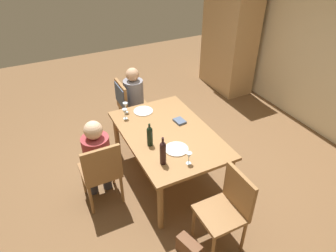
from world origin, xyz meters
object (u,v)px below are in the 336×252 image
object	(u,v)px
person_woman_host	(135,96)
chair_near	(101,170)
chair_left_end	(127,101)
wine_glass_near_right	(125,106)
wine_bottle_tall_green	(150,135)
wine_bottle_dark_red	(163,152)
person_man_bearded	(97,156)
handbag	(189,248)
wine_glass_centre	(189,156)
dining_table	(168,138)
wine_glass_near_left	(125,112)
chair_right_end	(228,206)
dinner_plate_host	(143,111)
armoire_cabinet	(230,34)
dinner_plate_guest_left	(176,149)

from	to	relation	value
person_woman_host	chair_near	bearing A→B (deg)	-36.33
chair_left_end	wine_glass_near_right	world-z (taller)	chair_left_end
chair_left_end	wine_bottle_tall_green	distance (m)	1.35
wine_bottle_dark_red	person_man_bearded	bearing A→B (deg)	-130.47
person_man_bearded	handbag	size ratio (longest dim) A/B	4.11
chair_near	wine_glass_centre	world-z (taller)	chair_near
chair_near	person_man_bearded	world-z (taller)	person_man_bearded
chair_near	wine_bottle_dark_red	size ratio (longest dim) A/B	2.67
dining_table	wine_glass_near_right	distance (m)	0.78
chair_near	handbag	distance (m)	1.31
wine_glass_near_left	handbag	size ratio (longest dim) A/B	0.53
chair_right_end	wine_bottle_dark_red	bearing A→B (deg)	29.44
chair_near	wine_bottle_dark_red	bearing A→B (deg)	-33.68
wine_bottle_dark_red	chair_left_end	bearing A→B (deg)	173.79
dinner_plate_host	wine_bottle_dark_red	bearing A→B (deg)	-11.55
chair_near	wine_glass_centre	size ratio (longest dim) A/B	6.17
armoire_cabinet	dinner_plate_guest_left	distance (m)	3.28
person_woman_host	wine_glass_near_right	world-z (taller)	person_woman_host
dining_table	wine_glass_centre	distance (m)	0.65
chair_near	wine_glass_centre	bearing A→B (deg)	-32.03
wine_bottle_tall_green	wine_glass_near_left	bearing A→B (deg)	-174.32
chair_near	wine_bottle_tall_green	xyz separation A→B (m)	(0.04, 0.61, 0.32)
wine_glass_centre	dinner_plate_host	bearing A→B (deg)	-178.85
chair_right_end	wine_glass_near_left	size ratio (longest dim) A/B	6.17
dining_table	wine_glass_near_left	size ratio (longest dim) A/B	10.85
person_woman_host	wine_glass_near_left	world-z (taller)	person_woman_host
armoire_cabinet	chair_left_end	distance (m)	2.56
armoire_cabinet	chair_near	size ratio (longest dim) A/B	2.37
chair_right_end	armoire_cabinet	bearing A→B (deg)	-35.33
chair_right_end	wine_bottle_tall_green	world-z (taller)	wine_bottle_tall_green
dinner_plate_guest_left	wine_glass_centre	bearing A→B (deg)	1.12
armoire_cabinet	wine_glass_near_left	world-z (taller)	armoire_cabinet
dinner_plate_host	chair_right_end	bearing A→B (deg)	5.41
chair_left_end	chair_near	world-z (taller)	same
armoire_cabinet	chair_right_end	size ratio (longest dim) A/B	2.37
wine_glass_centre	dining_table	bearing A→B (deg)	174.67
dining_table	chair_left_end	xyz separation A→B (m)	(-1.19, -0.12, -0.05)
chair_left_end	dinner_plate_host	distance (m)	0.60
armoire_cabinet	handbag	size ratio (longest dim) A/B	7.79
wine_glass_near_right	dinner_plate_host	bearing A→B (deg)	67.50
dining_table	handbag	size ratio (longest dim) A/B	5.77
chair_near	wine_bottle_dark_red	distance (m)	0.80
armoire_cabinet	wine_bottle_tall_green	bearing A→B (deg)	-51.78
handbag	wine_glass_centre	bearing A→B (deg)	152.73
chair_left_end	person_woman_host	bearing A→B (deg)	90.00
person_man_bearded	wine_bottle_tall_green	size ratio (longest dim) A/B	3.88
chair_left_end	wine_glass_centre	world-z (taller)	chair_left_end
person_woman_host	wine_glass_centre	world-z (taller)	person_woman_host
person_woman_host	wine_glass_near_right	distance (m)	0.62
chair_left_end	dinner_plate_host	xyz separation A→B (m)	(0.58, 0.04, 0.13)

